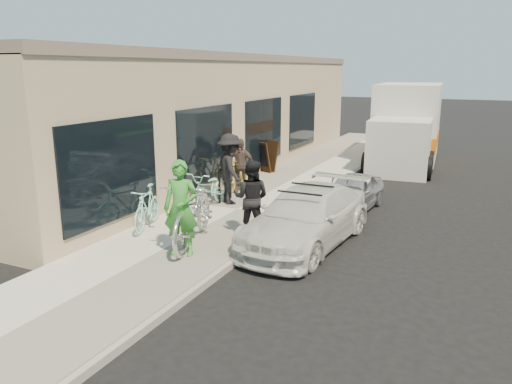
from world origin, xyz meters
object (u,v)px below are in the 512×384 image
(woman_rider, at_px, (181,208))
(bystander_b, at_px, (240,166))
(man_standing, at_px, (251,198))
(bystander_a, at_px, (230,169))
(bike_rack, at_px, (225,181))
(sandwich_board, at_px, (266,156))
(sedan_silver, at_px, (352,193))
(cruiser_bike_a, at_px, (147,207))
(moving_truck, at_px, (406,129))
(cruiser_bike_b, at_px, (209,189))
(sedan_white, at_px, (306,217))
(tandem_bike, at_px, (193,212))
(cruiser_bike_c, at_px, (238,173))

(woman_rider, bearing_deg, bystander_b, 87.28)
(man_standing, height_order, bystander_a, bystander_a)
(bike_rack, xyz_separation_m, sandwich_board, (-0.62, 4.17, -0.02))
(sedan_silver, relative_size, cruiser_bike_a, 1.78)
(moving_truck, bearing_deg, sandwich_board, -134.93)
(cruiser_bike_b, bearing_deg, bike_rack, 87.86)
(bike_rack, bearing_deg, cruiser_bike_b, -92.41)
(cruiser_bike_a, height_order, bystander_b, bystander_b)
(sedan_white, distance_m, bystander_b, 4.44)
(man_standing, bearing_deg, tandem_bike, 39.37)
(moving_truck, distance_m, bystander_b, 8.58)
(bystander_b, bearing_deg, cruiser_bike_a, -110.15)
(moving_truck, height_order, bystander_b, moving_truck)
(man_standing, bearing_deg, cruiser_bike_c, -68.90)
(sedan_white, xyz_separation_m, moving_truck, (0.34, 10.90, 0.78))
(tandem_bike, bearing_deg, bystander_b, 88.00)
(sedan_silver, bearing_deg, cruiser_bike_a, -129.81)
(cruiser_bike_b, bearing_deg, sedan_silver, 29.35)
(bike_rack, distance_m, sandwich_board, 4.22)
(sandwich_board, xyz_separation_m, moving_truck, (4.07, 4.70, 0.69))
(tandem_bike, bearing_deg, sandwich_board, 86.11)
(sedan_silver, height_order, tandem_bike, tandem_bike)
(woman_rider, height_order, cruiser_bike_c, woman_rider)
(sandwich_board, height_order, tandem_bike, tandem_bike)
(cruiser_bike_c, bearing_deg, woman_rider, -81.02)
(sedan_silver, relative_size, man_standing, 1.73)
(woman_rider, xyz_separation_m, cruiser_bike_b, (-1.26, 3.18, -0.45))
(tandem_bike, bearing_deg, bystander_a, 87.87)
(sedan_white, distance_m, cruiser_bike_a, 3.66)
(woman_rider, xyz_separation_m, bystander_b, (-1.29, 5.07, -0.14))
(bike_rack, bearing_deg, bystander_a, -33.37)
(sedan_white, xyz_separation_m, sedan_silver, (0.21, 3.06, -0.12))
(tandem_bike, bearing_deg, moving_truck, 62.42)
(bike_rack, relative_size, cruiser_bike_a, 0.58)
(tandem_bike, relative_size, woman_rider, 1.37)
(woman_rider, xyz_separation_m, cruiser_bike_c, (-1.48, 5.33, -0.44))
(cruiser_bike_a, distance_m, cruiser_bike_b, 2.12)
(tandem_bike, height_order, cruiser_bike_b, tandem_bike)
(sedan_white, relative_size, sedan_silver, 1.50)
(tandem_bike, xyz_separation_m, cruiser_bike_a, (-1.52, 0.42, -0.19))
(bystander_a, bearing_deg, man_standing, 170.24)
(sedan_white, bearing_deg, sandwich_board, 126.52)
(sedan_white, height_order, moving_truck, moving_truck)
(man_standing, bearing_deg, bystander_b, -69.33)
(bike_rack, relative_size, cruiser_bike_b, 0.50)
(bike_rack, bearing_deg, sandwich_board, 98.39)
(bike_rack, distance_m, cruiser_bike_b, 0.84)
(bike_rack, xyz_separation_m, cruiser_bike_c, (-0.26, 1.32, -0.06))
(moving_truck, bearing_deg, sedan_silver, -95.05)
(moving_truck, height_order, cruiser_bike_c, moving_truck)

